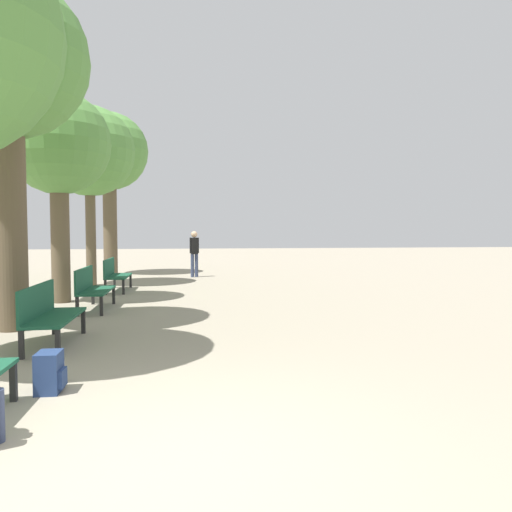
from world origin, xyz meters
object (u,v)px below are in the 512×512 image
Objects in this scene: tree_row_1 at (6,65)px; tree_row_2 at (58,146)px; tree_row_4 at (109,154)px; pedestrian_near at (194,251)px; bench_row_2 at (91,286)px; backpack at (50,372)px; bench_row_1 at (48,311)px; tree_row_3 at (89,152)px; bench_row_3 at (115,273)px.

tree_row_1 is 1.21× the size of tree_row_2.
pedestrian_near is at bearing -25.79° from tree_row_4.
bench_row_2 is 5.41m from backpack.
tree_row_3 is (-0.90, 7.92, 3.46)m from bench_row_1.
tree_row_1 is 9.96m from pedestrian_near.
bench_row_3 is at bearing -120.54° from pedestrian_near.
tree_row_1 reaches higher than backpack.
tree_row_3 reaches higher than bench_row_1.
pedestrian_near is (1.57, 12.25, 0.71)m from backpack.
tree_row_3 is 4.82m from pedestrian_near.
tree_row_2 is 7.22m from tree_row_4.
bench_row_2 is at bearing 65.31° from tree_row_1.
bench_row_1 is 8.69m from tree_row_3.
tree_row_2 reaches higher than bench_row_3.
pedestrian_near is (3.07, -1.49, -3.51)m from tree_row_4.
tree_row_4 is (-0.90, 5.18, 3.94)m from bench_row_3.
bench_row_2 is 3.19m from bench_row_3.
tree_row_2 reaches higher than bench_row_1.
tree_row_4 reaches higher than bench_row_1.
bench_row_3 is 8.59m from backpack.
bench_row_1 is 10.31m from pedestrian_near.
bench_row_1 is 1.00× the size of bench_row_2.
backpack is at bearing -66.27° from tree_row_1.
tree_row_3 is at bearing 90.00° from tree_row_2.
tree_row_4 is (-0.90, 8.37, 3.94)m from bench_row_2.
bench_row_1 and bench_row_3 have the same top height.
pedestrian_near reaches higher than bench_row_1.
backpack is (1.50, -3.42, -4.13)m from tree_row_1.
tree_row_4 is at bearing 94.44° from bench_row_1.
tree_row_3 is (0.00, 3.52, 0.40)m from tree_row_2.
pedestrian_near is at bearing 61.55° from tree_row_2.
tree_row_2 is at bearing 126.64° from bench_row_2.
bench_row_3 is 0.28× the size of tree_row_4.
bench_row_2 is at bearing -79.25° from tree_row_3.
tree_row_1 reaches higher than bench_row_3.
tree_row_2 is at bearing 102.87° from backpack.
bench_row_3 is 4.31m from pedestrian_near.
bench_row_1 is at bearing -102.20° from pedestrian_near.
pedestrian_near is (2.18, 3.69, 0.43)m from bench_row_3.
bench_row_2 is at bearing 96.43° from backpack.
pedestrian_near is at bearing 70.81° from tree_row_1.
tree_row_4 is (0.00, 7.16, 0.89)m from tree_row_2.
bench_row_3 is 0.31× the size of tree_row_3.
bench_row_1 is 0.28× the size of tree_row_1.
bench_row_2 is 5.92m from tree_row_3.
bench_row_2 is 0.28× the size of tree_row_4.
tree_row_1 is 3.60× the size of pedestrian_near.
tree_row_4 reaches higher than backpack.
tree_row_1 reaches higher than bench_row_2.
tree_row_1 reaches higher than tree_row_2.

